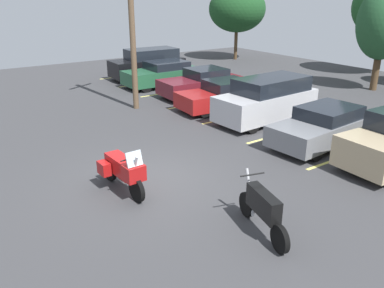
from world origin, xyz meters
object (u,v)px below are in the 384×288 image
(motorcycle_touring, at_px, (123,169))
(motorcycle_second, at_px, (263,209))
(utility_pole, at_px, (131,8))
(car_red, at_px, (225,95))
(car_green, at_px, (163,74))
(car_maroon, at_px, (201,83))
(car_silver, at_px, (267,99))
(car_black, at_px, (148,64))
(car_grey, at_px, (326,126))

(motorcycle_touring, distance_m, motorcycle_second, 4.03)
(utility_pole, bearing_deg, car_red, 54.32)
(car_green, bearing_deg, utility_pole, -45.87)
(car_maroon, bearing_deg, car_green, -171.44)
(car_red, xyz_separation_m, car_silver, (2.49, 0.29, 0.28))
(motorcycle_second, distance_m, car_black, 18.17)
(car_black, bearing_deg, motorcycle_second, -20.50)
(motorcycle_second, xyz_separation_m, car_red, (-8.62, 5.87, 0.05))
(car_black, distance_m, utility_pole, 7.99)
(car_black, bearing_deg, car_red, -3.33)
(motorcycle_touring, xyz_separation_m, motorcycle_second, (3.63, 1.74, -0.06))
(car_red, bearing_deg, car_maroon, 167.92)
(car_grey, relative_size, utility_pole, 0.54)
(car_grey, bearing_deg, car_red, -179.17)
(car_red, height_order, utility_pole, utility_pole)
(motorcycle_touring, height_order, car_maroon, car_maroon)
(car_silver, bearing_deg, car_black, 178.95)
(motorcycle_second, height_order, utility_pole, utility_pole)
(car_black, relative_size, car_silver, 1.00)
(car_grey, bearing_deg, car_black, 178.35)
(car_red, bearing_deg, car_silver, 6.61)
(car_maroon, bearing_deg, motorcycle_second, -29.70)
(motorcycle_second, bearing_deg, car_green, 157.67)
(utility_pole, bearing_deg, car_grey, 23.33)
(car_red, bearing_deg, car_grey, 0.83)
(motorcycle_second, xyz_separation_m, car_silver, (-6.13, 6.16, 0.33))
(motorcycle_touring, relative_size, car_grey, 0.48)
(car_black, bearing_deg, car_maroon, 0.88)
(car_green, bearing_deg, car_maroon, 8.56)
(motorcycle_touring, xyz_separation_m, car_red, (-4.99, 7.62, -0.01))
(motorcycle_touring, distance_m, car_silver, 8.29)
(car_silver, bearing_deg, motorcycle_touring, -72.49)
(car_black, bearing_deg, car_grey, -1.65)
(car_black, height_order, utility_pole, utility_pole)
(car_grey, bearing_deg, car_green, 179.96)
(car_maroon, height_order, car_grey, car_maroon)
(car_green, xyz_separation_m, car_grey, (11.61, -0.01, -0.04))
(car_grey, bearing_deg, motorcycle_second, -63.93)
(car_grey, distance_m, utility_pole, 9.72)
(motorcycle_second, bearing_deg, car_red, 145.72)
(motorcycle_touring, xyz_separation_m, car_black, (-13.39, 8.10, 0.27))
(car_black, bearing_deg, utility_pole, -33.57)
(car_silver, bearing_deg, utility_pole, -143.07)
(utility_pole, bearing_deg, car_green, 134.13)
(car_black, xyz_separation_m, car_grey, (14.10, -0.41, -0.26))
(car_red, bearing_deg, utility_pole, -125.68)
(car_green, height_order, utility_pole, utility_pole)
(car_red, height_order, car_grey, car_grey)
(car_green, height_order, car_silver, car_silver)
(car_silver, bearing_deg, motorcycle_second, -45.18)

